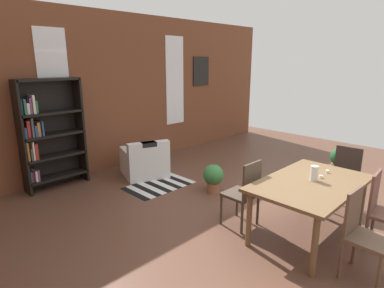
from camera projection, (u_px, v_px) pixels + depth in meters
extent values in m
plane|color=brown|center=(289.00, 226.00, 4.39)|extent=(10.68, 10.68, 0.00)
cube|color=brown|center=(122.00, 92.00, 6.71)|extent=(9.22, 0.12, 3.18)
cube|color=white|center=(55.00, 88.00, 5.64)|extent=(0.55, 0.02, 2.06)
cube|color=white|center=(175.00, 81.00, 7.60)|extent=(0.55, 0.02, 2.06)
cube|color=brown|center=(311.00, 183.00, 3.96)|extent=(1.64, 1.02, 0.04)
cylinder|color=brown|center=(315.00, 246.00, 3.28)|extent=(0.07, 0.07, 0.72)
cylinder|color=brown|center=(362.00, 203.00, 4.27)|extent=(0.07, 0.07, 0.72)
cylinder|color=brown|center=(249.00, 219.00, 3.85)|extent=(0.07, 0.07, 0.72)
cylinder|color=brown|center=(304.00, 187.00, 4.83)|extent=(0.07, 0.07, 0.72)
cylinder|color=silver|center=(314.00, 173.00, 3.97)|extent=(0.09, 0.09, 0.19)
cylinder|color=silver|center=(321.00, 177.00, 4.07)|extent=(0.04, 0.04, 0.04)
cylinder|color=silver|center=(327.00, 172.00, 4.26)|extent=(0.04, 0.04, 0.04)
cube|color=brown|center=(369.00, 240.00, 3.23)|extent=(0.41, 0.41, 0.04)
cube|color=brown|center=(353.00, 212.00, 3.30)|extent=(0.38, 0.04, 0.50)
cylinder|color=brown|center=(379.00, 276.00, 3.04)|extent=(0.04, 0.04, 0.43)
cylinder|color=brown|center=(341.00, 260.00, 3.30)|extent=(0.04, 0.04, 0.43)
cylinder|color=brown|center=(354.00, 246.00, 3.54)|extent=(0.04, 0.04, 0.43)
cube|color=brown|center=(375.00, 192.00, 3.79)|extent=(0.38, 0.06, 0.50)
cylinder|color=brown|center=(366.00, 234.00, 3.78)|extent=(0.04, 0.04, 0.43)
cylinder|color=brown|center=(373.00, 223.00, 4.04)|extent=(0.04, 0.04, 0.43)
cube|color=#312721|center=(342.00, 181.00, 4.80)|extent=(0.43, 0.43, 0.04)
cube|color=#312721|center=(348.00, 163.00, 4.88)|extent=(0.06, 0.38, 0.50)
cylinder|color=#312721|center=(325.00, 196.00, 4.84)|extent=(0.04, 0.04, 0.43)
cylinder|color=#312721|center=(350.00, 203.00, 4.62)|extent=(0.04, 0.04, 0.43)
cylinder|color=#312721|center=(332.00, 189.00, 5.11)|extent=(0.04, 0.04, 0.43)
cylinder|color=#312721|center=(356.00, 195.00, 4.88)|extent=(0.04, 0.04, 0.43)
cube|color=#463A2F|center=(240.00, 194.00, 4.34)|extent=(0.40, 0.40, 0.04)
cube|color=#463A2F|center=(252.00, 181.00, 4.14)|extent=(0.38, 0.03, 0.50)
cylinder|color=#463A2F|center=(237.00, 202.00, 4.64)|extent=(0.04, 0.04, 0.43)
cylinder|color=#463A2F|center=(221.00, 210.00, 4.40)|extent=(0.04, 0.04, 0.43)
cylinder|color=#463A2F|center=(258.00, 210.00, 4.39)|extent=(0.04, 0.04, 0.43)
cylinder|color=#463A2F|center=(242.00, 219.00, 4.15)|extent=(0.04, 0.04, 0.43)
cube|color=black|center=(21.00, 139.00, 5.20)|extent=(0.04, 0.32, 1.94)
cube|color=black|center=(80.00, 130.00, 5.91)|extent=(0.04, 0.32, 1.94)
cube|color=black|center=(49.00, 133.00, 5.66)|extent=(1.07, 0.01, 1.94)
cube|color=black|center=(58.00, 176.00, 5.75)|extent=(1.03, 0.32, 0.04)
cube|color=#284C8C|center=(29.00, 176.00, 5.40)|extent=(0.05, 0.20, 0.19)
cube|color=#B22D28|center=(32.00, 176.00, 5.43)|extent=(0.03, 0.17, 0.18)
cube|color=white|center=(34.00, 175.00, 5.46)|extent=(0.03, 0.24, 0.19)
cube|color=#8C4C8C|center=(37.00, 174.00, 5.48)|extent=(0.03, 0.23, 0.20)
cube|color=black|center=(55.00, 156.00, 5.65)|extent=(1.03, 0.32, 0.04)
cube|color=orange|center=(26.00, 151.00, 5.29)|extent=(0.04, 0.24, 0.31)
cube|color=#4C4C51|center=(30.00, 154.00, 5.34)|extent=(0.03, 0.27, 0.20)
cube|color=white|center=(31.00, 150.00, 5.35)|extent=(0.03, 0.26, 0.32)
cube|color=#B22D28|center=(34.00, 151.00, 5.38)|extent=(0.05, 0.24, 0.28)
cube|color=black|center=(53.00, 134.00, 5.56)|extent=(1.03, 0.32, 0.04)
cube|color=#284C8C|center=(23.00, 132.00, 5.21)|extent=(0.05, 0.24, 0.18)
cube|color=#B22D28|center=(27.00, 129.00, 5.23)|extent=(0.05, 0.22, 0.29)
cube|color=#4C4C51|center=(30.00, 127.00, 5.27)|extent=(0.04, 0.26, 0.33)
cube|color=#284C8C|center=(34.00, 131.00, 5.32)|extent=(0.04, 0.27, 0.19)
cube|color=orange|center=(37.00, 129.00, 5.35)|extent=(0.05, 0.22, 0.24)
cube|color=#284C8C|center=(40.00, 128.00, 5.38)|extent=(0.03, 0.27, 0.26)
cube|color=black|center=(50.00, 113.00, 5.46)|extent=(1.03, 0.32, 0.04)
cube|color=#284C8C|center=(20.00, 107.00, 5.10)|extent=(0.04, 0.18, 0.25)
cube|color=#33724C|center=(23.00, 107.00, 5.13)|extent=(0.03, 0.25, 0.25)
cube|color=white|center=(27.00, 108.00, 5.18)|extent=(0.04, 0.20, 0.18)
cube|color=#8C4C8C|center=(29.00, 106.00, 5.20)|extent=(0.03, 0.18, 0.26)
cube|color=white|center=(32.00, 104.00, 5.22)|extent=(0.04, 0.23, 0.31)
cube|color=#33724C|center=(35.00, 107.00, 5.26)|extent=(0.03, 0.19, 0.21)
cube|color=black|center=(46.00, 79.00, 5.31)|extent=(1.03, 0.32, 0.04)
cube|color=white|center=(144.00, 165.00, 6.33)|extent=(1.02, 1.02, 0.40)
cube|color=white|center=(149.00, 151.00, 5.95)|extent=(0.81, 0.42, 0.35)
cube|color=white|center=(160.00, 150.00, 6.40)|extent=(0.35, 0.72, 0.15)
cube|color=white|center=(127.00, 154.00, 6.11)|extent=(0.35, 0.72, 0.15)
cube|color=black|center=(149.00, 144.00, 5.92)|extent=(0.32, 0.25, 0.08)
cylinder|color=#9E6042|center=(213.00, 187.00, 5.53)|extent=(0.22, 0.22, 0.17)
sphere|color=#387F42|center=(213.00, 175.00, 5.47)|extent=(0.36, 0.36, 0.36)
cylinder|color=#9E6042|center=(338.00, 168.00, 6.41)|extent=(0.27, 0.27, 0.22)
sphere|color=#235B2D|center=(339.00, 157.00, 6.35)|extent=(0.35, 0.35, 0.35)
cube|color=black|center=(135.00, 194.00, 5.45)|extent=(0.12, 0.75, 0.01)
cube|color=white|center=(140.00, 192.00, 5.54)|extent=(0.12, 0.75, 0.01)
cube|color=black|center=(146.00, 190.00, 5.62)|extent=(0.12, 0.75, 0.01)
cube|color=white|center=(151.00, 188.00, 5.70)|extent=(0.12, 0.75, 0.01)
cube|color=black|center=(157.00, 186.00, 5.78)|extent=(0.12, 0.75, 0.01)
cube|color=white|center=(162.00, 184.00, 5.87)|extent=(0.12, 0.75, 0.01)
cube|color=black|center=(167.00, 183.00, 5.95)|extent=(0.12, 0.75, 0.01)
cube|color=white|center=(171.00, 181.00, 6.03)|extent=(0.12, 0.75, 0.01)
cube|color=black|center=(176.00, 179.00, 6.11)|extent=(0.12, 0.75, 0.01)
cube|color=white|center=(181.00, 178.00, 6.20)|extent=(0.12, 0.75, 0.01)
cube|color=black|center=(201.00, 71.00, 8.17)|extent=(0.56, 0.03, 0.72)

